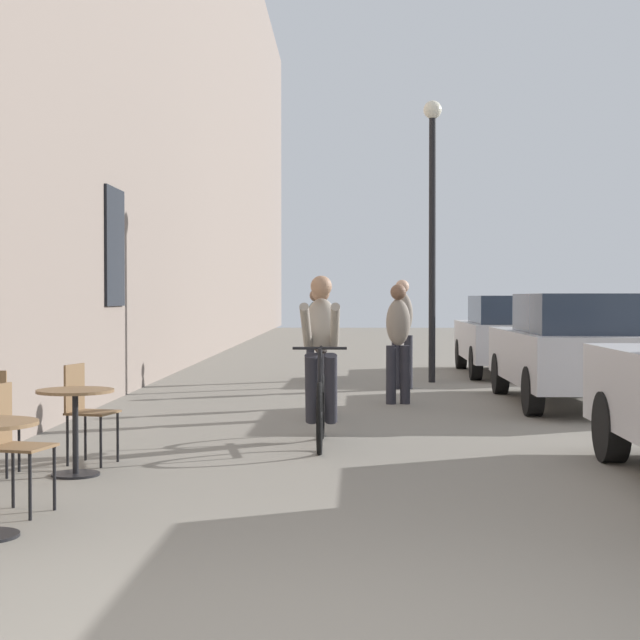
{
  "coord_description": "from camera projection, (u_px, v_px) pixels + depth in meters",
  "views": [
    {
      "loc": [
        0.13,
        -3.88,
        1.49
      ],
      "look_at": [
        -0.41,
        17.59,
        0.99
      ],
      "focal_mm": 55.52,
      "sensor_mm": 36.0,
      "label": 1
    }
  ],
  "objects": [
    {
      "name": "cafe_table_mid",
      "position": [
        75.0,
        413.0,
        8.23
      ],
      "size": [
        0.64,
        0.64,
        0.72
      ],
      "color": "black",
      "rests_on": "ground_plane"
    },
    {
      "name": "parked_car_second",
      "position": [
        576.0,
        347.0,
        13.62
      ],
      "size": [
        1.87,
        4.34,
        1.53
      ],
      "color": "#B7B7BC",
      "rests_on": "ground_plane"
    },
    {
      "name": "parked_car_third",
      "position": [
        511.0,
        334.0,
        18.94
      ],
      "size": [
        1.88,
        4.3,
        1.51
      ],
      "color": "#B7B7BC",
      "rests_on": "ground_plane"
    },
    {
      "name": "pedestrian_furthest",
      "position": [
        316.0,
        329.0,
        17.55
      ],
      "size": [
        0.38,
        0.3,
        1.63
      ],
      "color": "#26262D",
      "rests_on": "ground_plane"
    },
    {
      "name": "cafe_chair_near_toward_street",
      "position": [
        11.0,
        439.0,
        6.79
      ],
      "size": [
        0.45,
        0.45,
        0.89
      ],
      "color": "black",
      "rests_on": "ground_plane"
    },
    {
      "name": "pedestrian_far",
      "position": [
        402.0,
        327.0,
        15.96
      ],
      "size": [
        0.37,
        0.29,
        1.77
      ],
      "color": "#26262D",
      "rests_on": "ground_plane"
    },
    {
      "name": "cafe_chair_mid_toward_street",
      "position": [
        85.0,
        406.0,
        8.82
      ],
      "size": [
        0.46,
        0.46,
        0.89
      ],
      "color": "black",
      "rests_on": "ground_plane"
    },
    {
      "name": "cyclist_on_bicycle",
      "position": [
        321.0,
        364.0,
        10.04
      ],
      "size": [
        0.52,
        1.76,
        1.74
      ],
      "color": "black",
      "rests_on": "ground_plane"
    },
    {
      "name": "pedestrian_near",
      "position": [
        321.0,
        343.0,
        12.12
      ],
      "size": [
        0.36,
        0.26,
        1.65
      ],
      "color": "#26262D",
      "rests_on": "ground_plane"
    },
    {
      "name": "street_lamp",
      "position": [
        432.0,
        204.0,
        17.18
      ],
      "size": [
        0.32,
        0.32,
        4.9
      ],
      "color": "black",
      "rests_on": "ground_plane"
    },
    {
      "name": "pedestrian_mid",
      "position": [
        398.0,
        337.0,
        13.73
      ],
      "size": [
        0.37,
        0.29,
        1.67
      ],
      "color": "#26262D",
      "rests_on": "ground_plane"
    }
  ]
}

